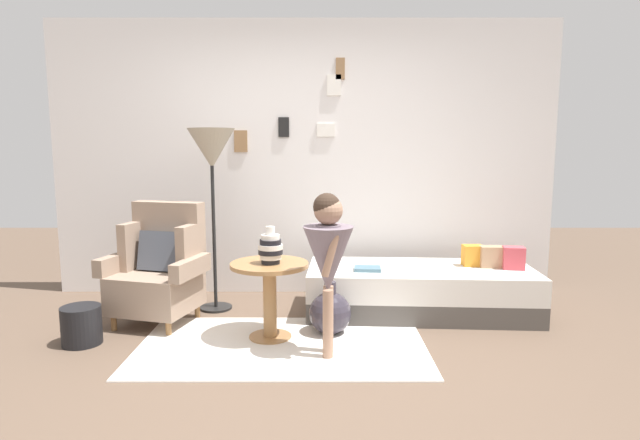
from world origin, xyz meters
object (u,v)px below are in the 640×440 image
book_on_daybed (368,269)px  demijohn_near (331,313)px  armchair (161,269)px  side_table (270,285)px  daybed (420,290)px  magazine_basket (82,325)px  floor_lamp (212,155)px  vase_striped (271,248)px  person_child (329,253)px

book_on_daybed → demijohn_near: (-0.32, -0.40, -0.25)m
armchair → side_table: bearing=-22.9°
daybed → demijohn_near: bearing=-147.2°
magazine_basket → floor_lamp: bearing=45.8°
armchair → daybed: (2.16, 0.21, -0.24)m
daybed → vase_striped: (-1.22, -0.63, 0.49)m
vase_striped → armchair: bearing=155.9°
armchair → vase_striped: 1.06m
vase_striped → daybed: bearing=27.3°
vase_striped → book_on_daybed: 0.96m
person_child → book_on_daybed: size_ratio=5.09×
book_on_daybed → side_table: bearing=-147.2°
book_on_daybed → magazine_basket: 2.22m
person_child → vase_striped: bearing=144.3°
daybed → side_table: size_ratio=3.36×
daybed → vase_striped: bearing=-152.7°
armchair → daybed: bearing=5.5°
side_table → demijohn_near: size_ratio=1.41×
side_table → magazine_basket: bearing=-175.3°
daybed → person_child: (-0.80, -0.93, 0.52)m
daybed → demijohn_near: 0.93m
floor_lamp → demijohn_near: (1.00, -0.62, -1.19)m
demijohn_near → magazine_basket: demijohn_near is taller
armchair → vase_striped: armchair is taller
daybed → magazine_basket: 2.68m
daybed → side_table: bearing=-153.9°
vase_striped → book_on_daybed: vase_striped is taller
daybed → book_on_daybed: size_ratio=8.83×
floor_lamp → daybed: bearing=-3.8°
armchair → magazine_basket: armchair is taller
demijohn_near → magazine_basket: 1.82m
side_table → daybed: bearing=26.1°
floor_lamp → book_on_daybed: floor_lamp is taller
side_table → demijohn_near: 0.52m
daybed → demijohn_near: size_ratio=4.76×
book_on_daybed → magazine_basket: bearing=-164.1°
book_on_daybed → magazine_basket: book_on_daybed is taller
armchair → demijohn_near: armchair is taller
person_child → book_on_daybed: person_child is taller
daybed → floor_lamp: 2.12m
magazine_basket → person_child: bearing=-6.9°
daybed → person_child: size_ratio=1.74×
person_child → floor_lamp: bearing=133.1°
person_child → book_on_daybed: bearing=67.5°
person_child → daybed: bearing=49.1°
armchair → vase_striped: size_ratio=3.55×
daybed → side_table: (-1.23, -0.60, 0.21)m
book_on_daybed → vase_striped: bearing=-145.3°
floor_lamp → magazine_basket: bearing=-134.2°
armchair → book_on_daybed: armchair is taller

